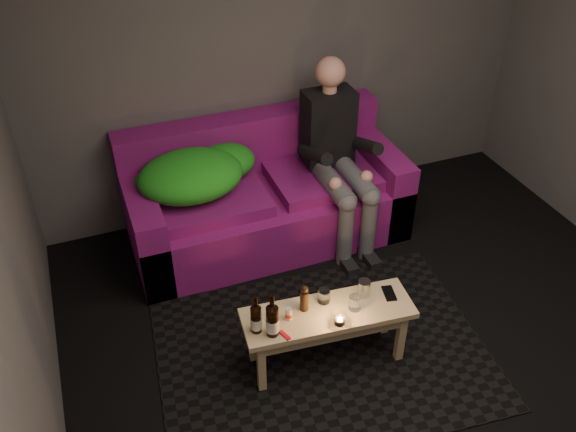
# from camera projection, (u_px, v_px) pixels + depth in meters

# --- Properties ---
(floor) EXTENTS (4.50, 4.50, 0.00)m
(floor) POSITION_uv_depth(u_px,v_px,m) (425.00, 394.00, 3.59)
(floor) COLOR black
(floor) RESTS_ON ground
(room) EXTENTS (4.50, 4.50, 4.50)m
(room) POSITION_uv_depth(u_px,v_px,m) (419.00, 106.00, 2.97)
(room) COLOR silver
(room) RESTS_ON ground
(rug) EXTENTS (2.17, 1.67, 0.01)m
(rug) POSITION_uv_depth(u_px,v_px,m) (322.00, 352.00, 3.83)
(rug) COLOR black
(rug) RESTS_ON floor
(sofa) EXTENTS (2.05, 0.92, 0.88)m
(sofa) POSITION_uv_depth(u_px,v_px,m) (264.00, 198.00, 4.66)
(sofa) COLOR #7C1061
(sofa) RESTS_ON floor
(green_blanket) EXTENTS (0.90, 0.62, 0.31)m
(green_blanket) POSITION_uv_depth(u_px,v_px,m) (196.00, 173.00, 4.30)
(green_blanket) COLOR #208418
(green_blanket) RESTS_ON sofa
(person) EXTENTS (0.37, 0.85, 1.37)m
(person) POSITION_uv_depth(u_px,v_px,m) (337.00, 152.00, 4.45)
(person) COLOR black
(person) RESTS_ON sofa
(coffee_table) EXTENTS (1.04, 0.42, 0.42)m
(coffee_table) POSITION_uv_depth(u_px,v_px,m) (328.00, 320.00, 3.60)
(coffee_table) COLOR tan
(coffee_table) RESTS_ON rug
(beer_bottle_a) EXTENTS (0.06, 0.06, 0.26)m
(beer_bottle_a) POSITION_uv_depth(u_px,v_px,m) (256.00, 319.00, 3.37)
(beer_bottle_a) COLOR black
(beer_bottle_a) RESTS_ON coffee_table
(beer_bottle_b) EXTENTS (0.07, 0.07, 0.29)m
(beer_bottle_b) POSITION_uv_depth(u_px,v_px,m) (272.00, 320.00, 3.35)
(beer_bottle_b) COLOR black
(beer_bottle_b) RESTS_ON coffee_table
(salt_shaker) EXTENTS (0.05, 0.05, 0.08)m
(salt_shaker) POSITION_uv_depth(u_px,v_px,m) (289.00, 314.00, 3.48)
(salt_shaker) COLOR silver
(salt_shaker) RESTS_ON coffee_table
(pepper_mill) EXTENTS (0.06, 0.06, 0.14)m
(pepper_mill) POSITION_uv_depth(u_px,v_px,m) (304.00, 301.00, 3.53)
(pepper_mill) COLOR black
(pepper_mill) RESTS_ON coffee_table
(tumbler_back) EXTENTS (0.09, 0.09, 0.09)m
(tumbler_back) POSITION_uv_depth(u_px,v_px,m) (324.00, 296.00, 3.59)
(tumbler_back) COLOR white
(tumbler_back) RESTS_ON coffee_table
(tealight) EXTENTS (0.06, 0.06, 0.05)m
(tealight) POSITION_uv_depth(u_px,v_px,m) (340.00, 320.00, 3.46)
(tealight) COLOR white
(tealight) RESTS_ON coffee_table
(tumbler_front) EXTENTS (0.08, 0.08, 0.09)m
(tumbler_front) POSITION_uv_depth(u_px,v_px,m) (355.00, 303.00, 3.54)
(tumbler_front) COLOR white
(tumbler_front) RESTS_ON coffee_table
(steel_cup) EXTENTS (0.09, 0.09, 0.11)m
(steel_cup) POSITION_uv_depth(u_px,v_px,m) (364.00, 288.00, 3.63)
(steel_cup) COLOR #ACAEB3
(steel_cup) RESTS_ON coffee_table
(smartphone) EXTENTS (0.09, 0.14, 0.01)m
(smartphone) POSITION_uv_depth(u_px,v_px,m) (389.00, 293.00, 3.67)
(smartphone) COLOR black
(smartphone) RESTS_ON coffee_table
(red_lighter) EXTENTS (0.05, 0.08, 0.01)m
(red_lighter) POSITION_uv_depth(u_px,v_px,m) (285.00, 335.00, 3.39)
(red_lighter) COLOR red
(red_lighter) RESTS_ON coffee_table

